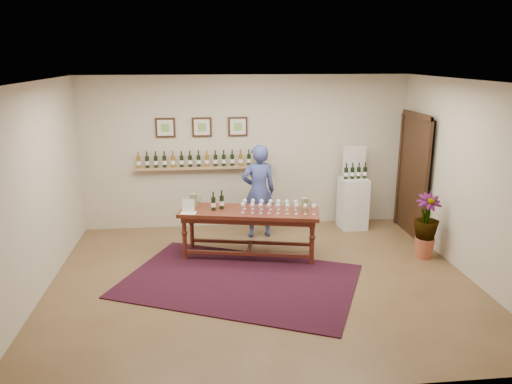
{
  "coord_description": "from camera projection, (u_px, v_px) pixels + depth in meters",
  "views": [
    {
      "loc": [
        -0.8,
        -6.54,
        3.12
      ],
      "look_at": [
        0.0,
        0.8,
        1.1
      ],
      "focal_mm": 35.0,
      "sensor_mm": 36.0,
      "label": 1
    }
  ],
  "objects": [
    {
      "name": "pitcher_right",
      "position": [
        305.0,
        204.0,
        7.8
      ],
      "size": [
        0.14,
        0.14,
        0.2
      ],
      "primitive_type": null,
      "rotation": [
        0.0,
        0.0,
        -0.05
      ],
      "color": "#67764A",
      "rests_on": "tasting_table"
    },
    {
      "name": "ground",
      "position": [
        262.0,
        280.0,
        7.18
      ],
      "size": [
        6.0,
        6.0,
        0.0
      ],
      "primitive_type": "plane",
      "color": "brown",
      "rests_on": "ground"
    },
    {
      "name": "info_sign",
      "position": [
        354.0,
        161.0,
        9.21
      ],
      "size": [
        0.44,
        0.04,
        0.61
      ],
      "primitive_type": "cube",
      "rotation": [
        0.0,
        0.0,
        0.04
      ],
      "color": "silver",
      "rests_on": "display_pedestal"
    },
    {
      "name": "pedestal_bottles",
      "position": [
        356.0,
        170.0,
        9.09
      ],
      "size": [
        0.34,
        0.1,
        0.33
      ],
      "primitive_type": null,
      "rotation": [
        0.0,
        0.0,
        0.04
      ],
      "color": "black",
      "rests_on": "display_pedestal"
    },
    {
      "name": "pitcher_left",
      "position": [
        194.0,
        201.0,
        7.96
      ],
      "size": [
        0.17,
        0.17,
        0.23
      ],
      "primitive_type": null,
      "rotation": [
        0.0,
        0.0,
        -0.18
      ],
      "color": "#67764A",
      "rests_on": "tasting_table"
    },
    {
      "name": "room_shell",
      "position": [
        367.0,
        172.0,
        8.88
      ],
      "size": [
        6.0,
        6.0,
        6.0
      ],
      "color": "beige",
      "rests_on": "ground"
    },
    {
      "name": "table_glasses",
      "position": [
        274.0,
        206.0,
        7.75
      ],
      "size": [
        1.29,
        0.52,
        0.17
      ],
      "primitive_type": null,
      "rotation": [
        0.0,
        0.0,
        -0.18
      ],
      "color": "silver",
      "rests_on": "tasting_table"
    },
    {
      "name": "menu_card",
      "position": [
        188.0,
        206.0,
        7.69
      ],
      "size": [
        0.26,
        0.21,
        0.22
      ],
      "primitive_type": "cube",
      "rotation": [
        0.0,
        0.0,
        -0.16
      ],
      "color": "silver",
      "rests_on": "tasting_table"
    },
    {
      "name": "table_bottles",
      "position": [
        218.0,
        200.0,
        7.84
      ],
      "size": [
        0.31,
        0.2,
        0.31
      ],
      "primitive_type": null,
      "rotation": [
        0.0,
        0.0,
        -0.1
      ],
      "color": "black",
      "rests_on": "tasting_table"
    },
    {
      "name": "potted_plant",
      "position": [
        426.0,
        226.0,
        7.85
      ],
      "size": [
        0.49,
        0.49,
        0.9
      ],
      "rotation": [
        0.0,
        0.0,
        -0.03
      ],
      "color": "#A74F37",
      "rests_on": "ground"
    },
    {
      "name": "display_pedestal",
      "position": [
        353.0,
        203.0,
        9.27
      ],
      "size": [
        0.49,
        0.49,
        0.95
      ],
      "primitive_type": "cube",
      "rotation": [
        0.0,
        0.0,
        0.04
      ],
      "color": "silver",
      "rests_on": "ground"
    },
    {
      "name": "tasting_table",
      "position": [
        249.0,
        217.0,
        7.87
      ],
      "size": [
        2.28,
        1.13,
        0.77
      ],
      "rotation": [
        0.0,
        0.0,
        -0.21
      ],
      "color": "#411510",
      "rests_on": "ground"
    },
    {
      "name": "rug",
      "position": [
        240.0,
        281.0,
        7.14
      ],
      "size": [
        3.81,
        3.27,
        0.02
      ],
      "primitive_type": "cube",
      "rotation": [
        0.0,
        0.0,
        -0.42
      ],
      "color": "#470C0E",
      "rests_on": "ground"
    },
    {
      "name": "person",
      "position": [
        259.0,
        191.0,
        8.72
      ],
      "size": [
        0.64,
        0.45,
        1.66
      ],
      "primitive_type": "imported",
      "rotation": [
        0.0,
        0.0,
        3.24
      ],
      "color": "#374382",
      "rests_on": "ground"
    }
  ]
}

